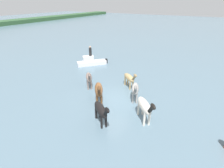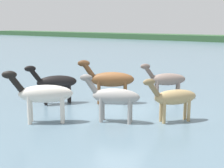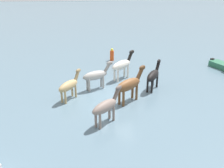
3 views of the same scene
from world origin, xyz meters
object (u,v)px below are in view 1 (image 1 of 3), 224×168
Objects in this scene: horse_chestnut_trailing at (101,110)px; horse_pinto_flank at (135,89)px; horse_dark_mare at (129,78)px; boat_motor_center at (91,62)px; horse_gray_outer at (99,90)px; horse_dun_straggler at (145,106)px; horse_lead at (89,78)px; person_boatman_standing at (90,51)px.

horse_chestnut_trailing is 3.82m from horse_pinto_flank.
horse_dark_mare is 7.43m from boat_motor_center.
horse_chestnut_trailing is at bearing -45.00° from horse_dark_mare.
horse_gray_outer is 3.81m from horse_dun_straggler.
horse_lead is 6.19m from person_boatman_standing.
horse_pinto_flank reaches higher than horse_dark_mare.
boat_motor_center is (3.26, 6.65, -0.64)m from horse_dark_mare.
horse_chestnut_trailing reaches higher than horse_dark_mare.
horse_pinto_flank is 1.17× the size of horse_dark_mare.
horse_gray_outer is 8.93m from person_boatman_standing.
horse_chestnut_trailing is 1.09× the size of horse_dark_mare.
horse_chestnut_trailing is at bearing -94.22° from horse_dun_straggler.
horse_dun_straggler is (1.66, -2.26, 0.09)m from horse_chestnut_trailing.
horse_dark_mare is (1.81, 1.34, -0.05)m from horse_pinto_flank.
person_boatman_standing is at bearing -167.11° from horse_dun_straggler.
person_boatman_standing is at bearing -144.69° from horse_pinto_flank.
horse_chestnut_trailing is 2.80m from horse_dun_straggler.
person_boatman_standing is at bearing 174.17° from horse_lead.
horse_chestnut_trailing is 5.61m from horse_dark_mare.
horse_chestnut_trailing is at bearing -33.07° from horse_pinto_flank.
horse_dun_straggler is at bearing -126.58° from person_boatman_standing.
horse_pinto_flank reaches higher than boat_motor_center.
horse_gray_outer is 3.67m from horse_dark_mare.
person_boatman_standing is (3.21, 6.68, 0.77)m from horse_dark_mare.
horse_dun_straggler reaches higher than horse_pinto_flank.
boat_motor_center is at bearing -176.11° from horse_gray_outer.
horse_lead is 6.40m from horse_dun_straggler.
horse_pinto_flank is 0.68× the size of boat_motor_center.
horse_dun_straggler is 11.96m from person_boatman_standing.
boat_motor_center is (6.82, 5.77, -0.82)m from horse_gray_outer.
horse_dark_mare is at bearing 129.76° from horse_gray_outer.
horse_dark_mare is at bearing -166.06° from horse_pinto_flank.
horse_gray_outer is at bearing -74.40° from horse_pinto_flank.
horse_dun_straggler is at bearing 48.43° from horse_gray_outer.
horse_gray_outer reaches higher than horse_chestnut_trailing.
person_boatman_standing is at bearing 10.30° from boat_motor_center.
person_boatman_standing is (5.02, 3.54, 0.73)m from horse_lead.
horse_lead is at bearing -144.79° from person_boatman_standing.
horse_lead is 0.59× the size of boat_motor_center.
horse_gray_outer is 1.96× the size of person_boatman_standing.
horse_lead is 6.20m from boat_motor_center.
horse_chestnut_trailing reaches higher than boat_motor_center.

